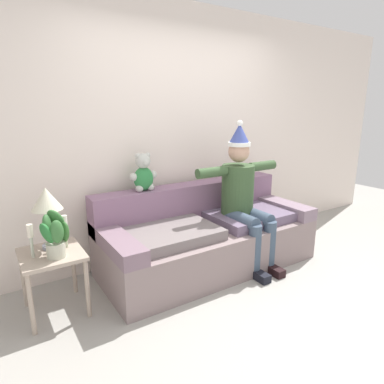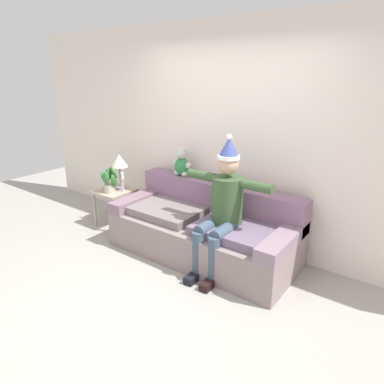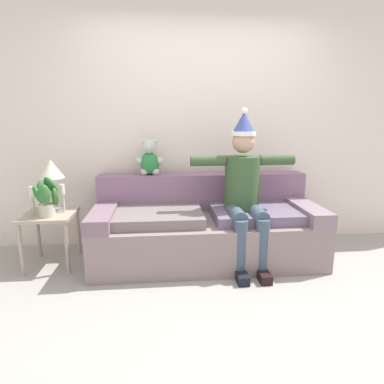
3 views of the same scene
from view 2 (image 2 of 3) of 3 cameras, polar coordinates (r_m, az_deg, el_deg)
The scene contains 10 objects.
ground_plane at distance 3.66m, azimuth -7.34°, elevation -16.13°, with size 10.00×10.00×0.00m, color #A09D95.
back_wall at distance 4.31m, azimuth 6.35°, elevation 8.87°, with size 7.00×0.10×2.70m, color silver.
couch at distance 4.18m, azimuth 2.02°, elevation -6.19°, with size 2.23×0.94×0.83m.
person_seated at distance 3.70m, azimuth 5.05°, elevation -2.20°, with size 1.02×0.77×1.51m.
teddy_bear at distance 4.49m, azimuth -1.70°, elevation 4.81°, with size 0.29×0.17×0.38m.
side_table at distance 5.07m, azimuth -12.54°, elevation -0.60°, with size 0.47×0.50×0.52m.
table_lamp at distance 4.98m, azimuth -11.90°, elevation 4.82°, with size 0.24×0.24×0.51m.
potted_plant at distance 4.91m, azimuth -13.47°, elevation 1.92°, with size 0.26×0.23×0.39m.
candle_tall at distance 5.08m, azimuth -13.90°, elevation 2.39°, with size 0.04×0.04×0.27m.
candle_short at distance 4.92m, azimuth -11.40°, elevation 2.10°, with size 0.04×0.04×0.27m.
Camera 2 is at (2.13, -2.12, 2.10)m, focal length 32.38 mm.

